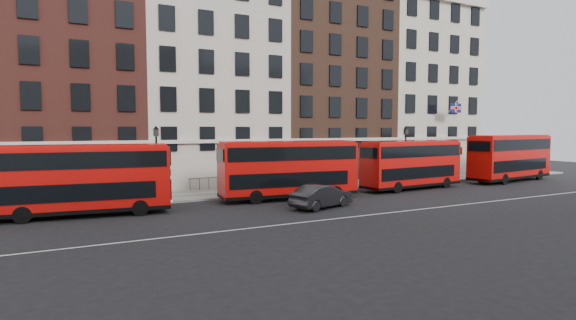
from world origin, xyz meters
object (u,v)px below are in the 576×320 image
bus_e (510,156)px  traffic_light (460,157)px  bus_d (411,163)px  bus_b (80,178)px  car_front (322,196)px  bus_c (289,168)px

bus_e → traffic_light: bearing=143.4°
bus_d → bus_e: 13.00m
bus_b → bus_e: bus_e is taller
bus_b → bus_d: 26.13m
bus_b → car_front: bearing=-9.9°
bus_e → car_front: 25.15m
car_front → traffic_light: bearing=-89.9°
bus_c → bus_b: bearing=-174.1°
bus_b → traffic_light: bearing=10.3°
bus_c → traffic_light: bearing=12.6°
car_front → traffic_light: size_ratio=1.45×
bus_b → bus_c: size_ratio=0.99×
bus_e → traffic_light: bus_e is taller
bus_c → bus_d: 12.04m
bus_b → bus_e: (39.12, -0.01, 0.17)m
bus_d → car_front: bearing=-165.2°
bus_c → car_front: (0.29, -4.18, -1.55)m
bus_b → bus_e: bearing=6.4°
bus_c → bus_e: size_ratio=0.94×
bus_b → car_front: 15.05m
bus_d → bus_c: bearing=175.2°
bus_b → car_front: (14.38, -4.18, -1.53)m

